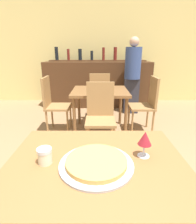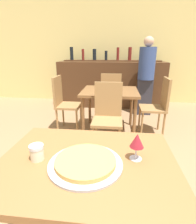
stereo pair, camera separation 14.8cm
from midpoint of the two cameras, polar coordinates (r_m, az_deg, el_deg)
wall_back at (r=4.91m, az=-0.75°, el=19.90°), size 8.00×0.05×2.80m
dining_table_near at (r=1.09m, az=-4.41°, el=-19.31°), size 1.02×0.78×0.75m
dining_table_far at (r=2.90m, az=-0.57°, el=5.37°), size 0.91×0.79×0.74m
bar_counter at (r=4.48m, az=-0.81°, el=9.06°), size 2.60×0.56×1.10m
bar_back_shelf at (r=4.55m, az=-1.05°, el=17.21°), size 2.39×0.24×0.34m
chair_far_side_front at (r=2.39m, az=-0.75°, el=-0.27°), size 0.40×0.40×0.95m
chair_far_side_back at (r=3.47m, az=-0.44°, el=5.91°), size 0.40×0.40×0.95m
chair_far_side_left at (r=3.04m, az=-15.60°, el=3.28°), size 0.40×0.40×0.95m
chair_far_side_right at (r=3.02m, az=14.57°, el=3.26°), size 0.40×0.40×0.95m
pizza_tray at (r=0.99m, az=-4.50°, el=-16.29°), size 0.41×0.41×0.04m
cheese_shaker at (r=1.05m, az=-20.80°, el=-13.27°), size 0.08×0.08×0.09m
person_standing at (r=3.91m, az=10.33°, el=12.13°), size 0.34×0.34×1.63m
wine_glass at (r=1.03m, az=11.33°, el=-8.77°), size 0.08×0.08×0.16m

